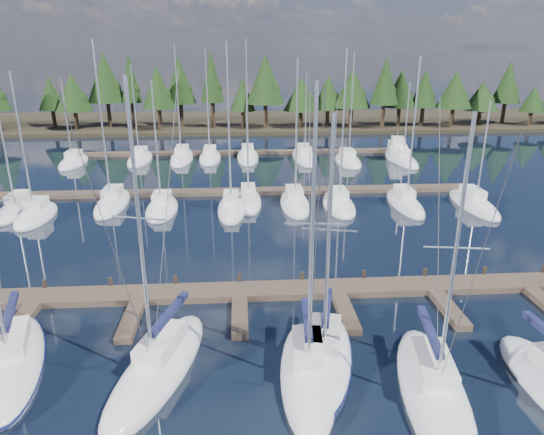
{
  "coord_description": "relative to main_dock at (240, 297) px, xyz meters",
  "views": [
    {
      "loc": [
        0.22,
        -8.67,
        14.38
      ],
      "look_at": [
        2.27,
        22.0,
        3.58
      ],
      "focal_mm": 32.0,
      "sensor_mm": 36.0,
      "label": 1
    }
  ],
  "objects": [
    {
      "name": "back_docks",
      "position": [
        0.0,
        32.23,
        -0.0
      ],
      "size": [
        50.0,
        21.8,
        0.4
      ],
      "color": "#4F3F31",
      "rests_on": "ground"
    },
    {
      "name": "main_dock",
      "position": [
        0.0,
        0.0,
        0.0
      ],
      "size": [
        44.0,
        6.13,
        0.9
      ],
      "color": "#4F3F31",
      "rests_on": "ground"
    },
    {
      "name": "front_sailboat_2",
      "position": [
        -3.81,
        -6.68,
        0.09
      ],
      "size": [
        5.21,
        9.79,
        14.26
      ],
      "color": "silver",
      "rests_on": "ground"
    },
    {
      "name": "far_shore",
      "position": [
        0.0,
        72.64,
        0.1
      ],
      "size": [
        220.0,
        30.0,
        0.6
      ],
      "primitive_type": "cube",
      "color": "#2C2618",
      "rests_on": "ground"
    },
    {
      "name": "front_sailboat_1",
      "position": [
        -10.75,
        -5.87,
        0.09
      ],
      "size": [
        5.29,
        9.74,
        15.2
      ],
      "color": "silver",
      "rests_on": "ground"
    },
    {
      "name": "back_sailboat_rows",
      "position": [
        0.37,
        28.28,
        0.06
      ],
      "size": [
        46.63,
        32.97,
        16.23
      ],
      "color": "silver",
      "rests_on": "ground"
    },
    {
      "name": "front_sailboat_5",
      "position": [
        8.4,
        -9.1,
        0.08
      ],
      "size": [
        4.16,
        9.85,
        13.11
      ],
      "color": "silver",
      "rests_on": "ground"
    },
    {
      "name": "ground",
      "position": [
        0.0,
        12.64,
        -0.2
      ],
      "size": [
        260.0,
        260.0,
        0.0
      ],
      "primitive_type": "plane",
      "color": "black",
      "rests_on": "ground"
    },
    {
      "name": "motor_yacht_right",
      "position": [
        22.01,
        39.22,
        0.29
      ],
      "size": [
        4.85,
        9.42,
        4.49
      ],
      "color": "silver",
      "rests_on": "ground"
    },
    {
      "name": "front_sailboat_4",
      "position": [
        4.04,
        -6.46,
        0.08
      ],
      "size": [
        4.62,
        9.12,
        12.77
      ],
      "color": "silver",
      "rests_on": "ground"
    },
    {
      "name": "tree_line",
      "position": [
        1.2,
        62.81,
        7.18
      ],
      "size": [
        184.19,
        11.89,
        13.4
      ],
      "color": "black",
      "rests_on": "far_shore"
    },
    {
      "name": "front_sailboat_3",
      "position": [
        3.09,
        -7.56,
        0.09
      ],
      "size": [
        3.22,
        8.7,
        14.07
      ],
      "color": "silver",
      "rests_on": "ground"
    }
  ]
}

